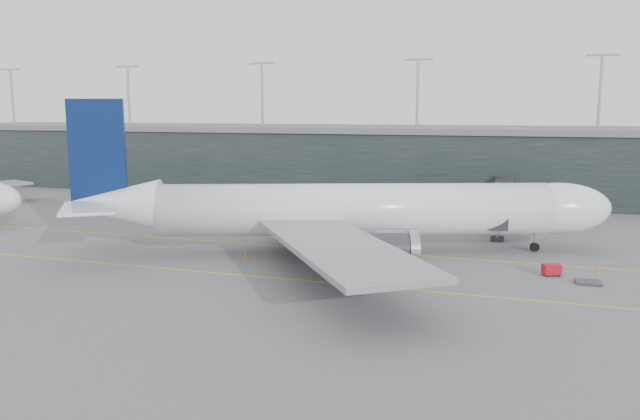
% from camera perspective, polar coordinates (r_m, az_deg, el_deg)
% --- Properties ---
extents(ground, '(320.00, 320.00, 0.00)m').
position_cam_1_polar(ground, '(89.75, 0.64, -3.02)').
color(ground, '#5D5D62').
rests_on(ground, ground).
extents(taxiline_a, '(160.00, 0.25, 0.02)m').
position_cam_1_polar(taxiline_a, '(86.02, -0.14, -3.55)').
color(taxiline_a, gold).
rests_on(taxiline_a, ground).
extents(taxiline_b, '(160.00, 0.25, 0.02)m').
position_cam_1_polar(taxiline_b, '(71.40, -4.10, -6.23)').
color(taxiline_b, gold).
rests_on(taxiline_b, ground).
extents(taxiline_lead_main, '(0.25, 60.00, 0.02)m').
position_cam_1_polar(taxiline_lead_main, '(107.60, 6.31, -1.03)').
color(taxiline_lead_main, gold).
rests_on(taxiline_lead_main, ground).
extents(taxiline_lead_adj, '(0.25, 60.00, 0.02)m').
position_cam_1_polar(taxiline_lead_adj, '(145.90, -26.19, 0.75)').
color(taxiline_lead_adj, gold).
rests_on(taxiline_lead_adj, ground).
extents(terminal, '(240.00, 36.00, 29.00)m').
position_cam_1_polar(terminal, '(144.64, 7.41, 4.58)').
color(terminal, black).
rests_on(terminal, ground).
extents(main_aircraft, '(70.26, 64.80, 20.32)m').
position_cam_1_polar(main_aircraft, '(82.53, 2.83, -0.08)').
color(main_aircraft, white).
rests_on(main_aircraft, ground).
extents(jet_bridge, '(3.83, 44.02, 6.22)m').
position_cam_1_polar(jet_bridge, '(107.51, 16.24, 1.16)').
color(jet_bridge, '#26262A').
rests_on(jet_bridge, ground).
extents(gse_cart, '(2.30, 1.91, 1.34)m').
position_cam_1_polar(gse_cart, '(76.88, 20.41, -5.10)').
color(gse_cart, '#B10C18').
rests_on(gse_cart, ground).
extents(baggage_dolly, '(2.73, 2.20, 0.27)m').
position_cam_1_polar(baggage_dolly, '(75.07, 23.32, -6.08)').
color(baggage_dolly, '#353439').
rests_on(baggage_dolly, ground).
extents(uld_a, '(2.06, 1.82, 1.60)m').
position_cam_1_polar(uld_a, '(100.43, 0.19, -1.22)').
color(uld_a, '#37373C').
rests_on(uld_a, ground).
extents(uld_b, '(2.06, 1.78, 1.64)m').
position_cam_1_polar(uld_b, '(102.03, 1.15, -1.05)').
color(uld_b, '#37373C').
rests_on(uld_b, ground).
extents(uld_c, '(2.48, 2.28, 1.82)m').
position_cam_1_polar(uld_c, '(99.34, 2.46, -1.28)').
color(uld_c, '#37373C').
rests_on(uld_c, ground).
extents(cone_nose, '(0.40, 0.40, 0.63)m').
position_cam_1_polar(cone_nose, '(80.43, 24.06, -5.03)').
color(cone_nose, orange).
rests_on(cone_nose, ground).
extents(cone_wing_stbd, '(0.46, 0.46, 0.74)m').
position_cam_1_polar(cone_wing_stbd, '(69.48, 3.38, -6.35)').
color(cone_wing_stbd, orange).
rests_on(cone_wing_stbd, ground).
extents(cone_wing_port, '(0.47, 0.47, 0.75)m').
position_cam_1_polar(cone_wing_port, '(98.39, 8.88, -1.83)').
color(cone_wing_port, orange).
rests_on(cone_wing_port, ground).
extents(cone_tail, '(0.48, 0.48, 0.76)m').
position_cam_1_polar(cone_tail, '(81.54, -6.79, -4.05)').
color(cone_tail, orange).
rests_on(cone_tail, ground).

